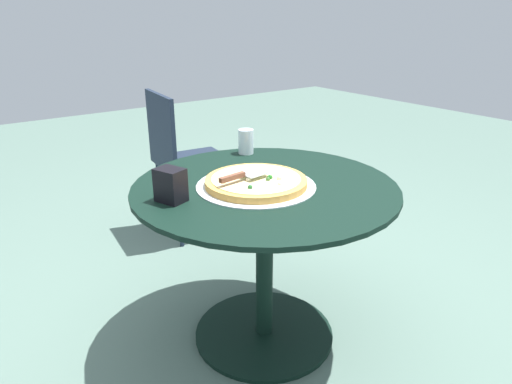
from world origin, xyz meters
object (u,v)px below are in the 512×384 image
Objects in this scene: patio_table at (265,232)px; pizza_server at (243,175)px; pizza_on_tray at (256,182)px; patio_chair_near at (182,153)px; drinking_cup at (246,142)px; napkin_dispenser at (171,185)px.

pizza_server is (-0.01, -0.09, 0.25)m from patio_table.
pizza_server is (-0.01, -0.05, 0.04)m from pizza_on_tray.
patio_table is 1.15× the size of patio_chair_near.
drinking_cup reaches higher than pizza_on_tray.
patio_chair_near reaches higher than drinking_cup.
drinking_cup reaches higher than pizza_server.
drinking_cup is at bearing 149.73° from pizza_on_tray.
patio_chair_near is at bearing 131.09° from napkin_dispenser.
pizza_server is at bearing 59.91° from napkin_dispenser.
patio_chair_near is (-1.02, 0.57, -0.23)m from napkin_dispenser.
pizza_on_tray is 1.12m from patio_chair_near.
patio_table is 9.00× the size of drinking_cup.
pizza_server is at bearing -15.86° from patio_chair_near.
patio_table is at bearing 60.45° from napkin_dispenser.
pizza_server reaches higher than pizza_on_tray.
pizza_on_tray is (-0.01, -0.04, 0.21)m from patio_table.
pizza_on_tray is 2.07× the size of pizza_server.
drinking_cup is at bearing 100.70° from napkin_dispenser.
napkin_dispenser is (-0.05, -0.26, 0.01)m from pizza_server.
drinking_cup is 0.95× the size of napkin_dispenser.
drinking_cup is at bearing -2.76° from patio_chair_near.
patio_chair_near reaches higher than pizza_on_tray.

